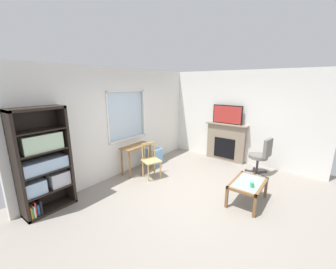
{
  "coord_description": "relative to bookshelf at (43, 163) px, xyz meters",
  "views": [
    {
      "loc": [
        -3.52,
        -1.99,
        2.39
      ],
      "look_at": [
        0.4,
        0.97,
        1.16
      ],
      "focal_mm": 22.21,
      "sensor_mm": 36.0,
      "label": 1
    }
  ],
  "objects": [
    {
      "name": "wooden_chair",
      "position": [
        2.25,
        -0.63,
        -0.49
      ],
      "size": [
        0.54,
        0.53,
        0.9
      ],
      "color": "tan",
      "rests_on": "ground"
    },
    {
      "name": "desk_under_window",
      "position": [
        2.25,
        -0.11,
        -0.34
      ],
      "size": [
        0.88,
        0.39,
        0.75
      ],
      "color": "brown",
      "rests_on": "ground"
    },
    {
      "name": "coffee_table",
      "position": [
        2.55,
        -2.98,
        -0.58
      ],
      "size": [
        0.91,
        0.57,
        0.45
      ],
      "color": "#8C9E99",
      "rests_on": "ground"
    },
    {
      "name": "fireplace",
      "position": [
        4.6,
        -1.67,
        -0.36
      ],
      "size": [
        0.26,
        1.29,
        1.17
      ],
      "color": "gray",
      "rests_on": "ground"
    },
    {
      "name": "ground",
      "position": [
        2.05,
        -2.0,
        -0.96
      ],
      "size": [
        6.3,
        5.47,
        0.02
      ],
      "primitive_type": "cube",
      "color": "gray"
    },
    {
      "name": "wall_back_with_window",
      "position": [
        2.03,
        0.24,
        0.4
      ],
      "size": [
        5.3,
        0.15,
        2.74
      ],
      "color": "silver",
      "rests_on": "ground"
    },
    {
      "name": "wall_right",
      "position": [
        4.76,
        -2.0,
        0.42
      ],
      "size": [
        0.12,
        4.67,
        2.74
      ],
      "primitive_type": "cube",
      "color": "silver",
      "rests_on": "ground"
    },
    {
      "name": "office_chair",
      "position": [
        4.13,
        -2.84,
        -0.4
      ],
      "size": [
        0.58,
        0.59,
        1.0
      ],
      "color": "slate",
      "rests_on": "ground"
    },
    {
      "name": "sippy_cup",
      "position": [
        2.38,
        -3.09,
        -0.46
      ],
      "size": [
        0.07,
        0.07,
        0.09
      ],
      "primitive_type": "cylinder",
      "color": "#33B770",
      "rests_on": "coffee_table"
    },
    {
      "name": "bookshelf",
      "position": [
        0.0,
        0.0,
        0.0
      ],
      "size": [
        0.9,
        0.38,
        1.98
      ],
      "color": "black",
      "rests_on": "ground"
    },
    {
      "name": "tv",
      "position": [
        4.58,
        -1.67,
        0.5
      ],
      "size": [
        0.06,
        0.9,
        0.56
      ],
      "color": "black",
      "rests_on": "fireplace"
    },
    {
      "name": "plastic_drawer_unit",
      "position": [
        3.03,
        -0.06,
        -0.72
      ],
      "size": [
        0.35,
        0.4,
        0.46
      ],
      "primitive_type": "cube",
      "color": "#72ADDB",
      "rests_on": "ground"
    }
  ]
}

